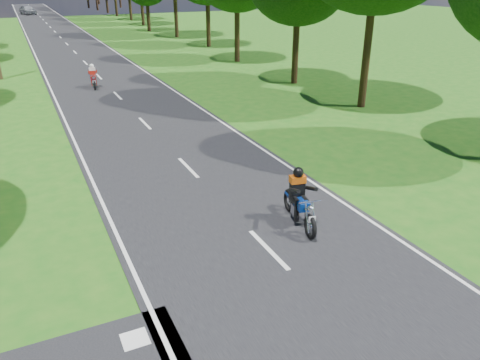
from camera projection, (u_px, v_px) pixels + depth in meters
ground at (313, 295)px, 10.10m from camera, size 160.00×160.00×0.00m
main_road at (60, 37)px, 51.45m from camera, size 7.00×140.00×0.02m
road_markings at (61, 39)px, 49.84m from camera, size 7.40×140.00×0.01m
rider_near_blue at (300, 197)px, 12.65m from camera, size 0.98×2.01×1.60m
rider_far_red at (93, 76)px, 28.21m from camera, size 0.74×1.75×1.41m
distant_car at (28, 10)px, 80.18m from camera, size 2.95×4.79×1.52m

